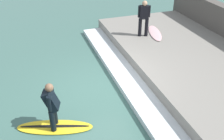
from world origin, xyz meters
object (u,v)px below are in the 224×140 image
(surfboard_riding, at_px, (55,127))
(surfer_riding, at_px, (51,104))
(surfer_waiting_near, at_px, (144,17))
(surfboard_waiting_near, at_px, (155,33))

(surfboard_riding, distance_m, surfer_riding, 0.80)
(surfer_riding, xyz_separation_m, surfer_waiting_near, (4.40, 3.90, 0.57))
(surfboard_riding, relative_size, surfer_waiting_near, 1.41)
(surfer_waiting_near, xyz_separation_m, surfboard_waiting_near, (0.62, 0.06, -0.83))
(surfboard_riding, xyz_separation_m, surfer_waiting_near, (4.40, 3.90, 1.37))
(surfboard_riding, height_order, surfer_waiting_near, surfer_waiting_near)
(surfer_riding, height_order, surfer_waiting_near, surfer_waiting_near)
(surfboard_riding, distance_m, surfer_waiting_near, 6.04)
(surfer_riding, distance_m, surfboard_waiting_near, 6.40)
(surfer_waiting_near, bearing_deg, surfboard_riding, -138.43)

